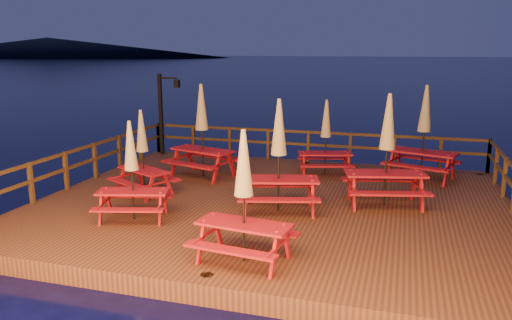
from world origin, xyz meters
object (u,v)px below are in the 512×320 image
object	(u,v)px
lamp_post	(164,107)
picnic_table_1	(387,148)
picnic_table_0	(326,136)
picnic_table_2	(202,129)

from	to	relation	value
lamp_post	picnic_table_1	world-z (taller)	lamp_post
picnic_table_0	picnic_table_1	xyz separation A→B (m)	(1.95, -2.67, 0.24)
lamp_post	picnic_table_0	bearing A→B (deg)	-12.93
lamp_post	picnic_table_0	xyz separation A→B (m)	(6.26, -1.44, -0.56)
picnic_table_0	picnic_table_1	world-z (taller)	picnic_table_1
picnic_table_0	picnic_table_1	bearing A→B (deg)	-70.01
picnic_table_0	picnic_table_1	size ratio (longest dim) A/B	0.83
lamp_post	picnic_table_0	size ratio (longest dim) A/B	1.26
lamp_post	picnic_table_2	world-z (taller)	lamp_post
picnic_table_0	picnic_table_2	world-z (taller)	picnic_table_2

